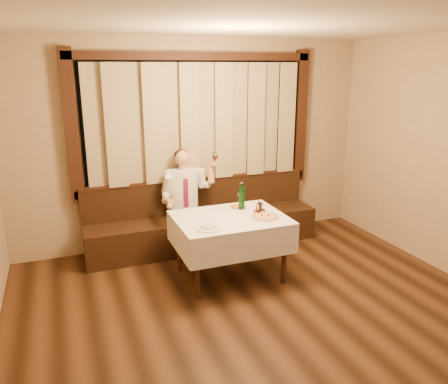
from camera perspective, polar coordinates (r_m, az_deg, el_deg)
name	(u,v)px	position (r m, az deg, el deg)	size (l,w,h in m)	color
room	(259,167)	(4.19, 4.55, 3.24)	(5.01, 6.01, 2.81)	black
banquette	(203,224)	(6.10, -2.78, -4.21)	(3.20, 0.61, 0.94)	black
dining_table	(230,225)	(5.08, 0.81, -4.38)	(1.27, 0.97, 0.76)	black
pizza	(265,216)	(5.03, 5.37, -3.19)	(0.32, 0.32, 0.03)	white
pasta_red	(237,206)	(5.32, 1.65, -1.79)	(0.26, 0.26, 0.09)	white
pasta_cream	(209,225)	(4.67, -2.01, -4.36)	(0.29, 0.29, 0.10)	white
green_bottle	(242,198)	(5.23, 2.32, -0.85)	(0.08, 0.08, 0.35)	#0F4A17
table_wine_glass	(241,196)	(5.33, 2.19, -0.52)	(0.07, 0.07, 0.20)	white
cruet_caddy	(260,209)	(5.17, 4.68, -2.25)	(0.14, 0.10, 0.14)	black
seated_man	(185,193)	(5.79, -5.09, -0.20)	(0.75, 0.56, 1.38)	black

